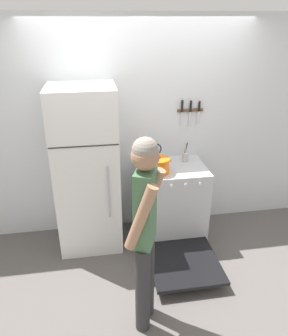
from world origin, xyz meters
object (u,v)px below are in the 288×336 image
(dutch_oven_pot, at_px, (159,165))
(person, at_px, (145,228))
(stove_range, at_px, (171,204))
(tea_kettle, at_px, (155,157))
(refrigerator, at_px, (87,171))
(utensil_jar, at_px, (185,156))

(dutch_oven_pot, bearing_deg, person, -106.86)
(stove_range, bearing_deg, tea_kettle, 134.93)
(refrigerator, xyz_separation_m, tea_kettle, (0.80, 0.11, 0.07))
(dutch_oven_pot, distance_m, utensil_jar, 0.46)
(refrigerator, relative_size, utensil_jar, 7.52)
(dutch_oven_pot, bearing_deg, tea_kettle, 86.89)
(dutch_oven_pot, relative_size, tea_kettle, 1.15)
(dutch_oven_pot, bearing_deg, stove_range, 25.82)
(dutch_oven_pot, relative_size, person, 0.16)
(refrigerator, height_order, utensil_jar, refrigerator)
(stove_range, height_order, person, person)
(dutch_oven_pot, xyz_separation_m, tea_kettle, (0.01, 0.25, -0.01))
(dutch_oven_pot, bearing_deg, utensil_jar, 34.49)
(stove_range, height_order, utensil_jar, utensil_jar)
(stove_range, xyz_separation_m, dutch_oven_pot, (-0.18, -0.09, 0.56))
(tea_kettle, relative_size, person, 0.14)
(dutch_oven_pot, bearing_deg, refrigerator, 170.06)
(refrigerator, distance_m, dutch_oven_pot, 0.80)
(stove_range, bearing_deg, person, -113.33)
(stove_range, relative_size, tea_kettle, 5.47)
(utensil_jar, height_order, person, person)
(utensil_jar, bearing_deg, person, -117.58)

